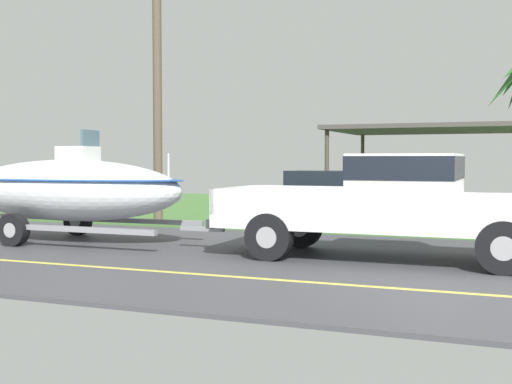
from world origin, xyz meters
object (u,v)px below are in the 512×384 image
at_px(parked_sedan_far, 339,195).
at_px(carport_awning, 430,131).
at_px(pickup_truck_towing, 405,200).
at_px(boat_on_trailer, 67,189).
at_px(utility_pole, 157,82).

bearing_deg(parked_sedan_far, carport_awning, 66.47).
bearing_deg(pickup_truck_towing, boat_on_trailer, -180.00).
bearing_deg(boat_on_trailer, pickup_truck_towing, 0.00).
height_order(boat_on_trailer, utility_pole, utility_pole).
distance_m(pickup_truck_towing, utility_pole, 8.86).
height_order(pickup_truck_towing, carport_awning, carport_awning).
bearing_deg(carport_awning, pickup_truck_towing, -84.84).
bearing_deg(utility_pole, parked_sedan_far, 37.17).
relative_size(parked_sedan_far, utility_pole, 0.62).
relative_size(pickup_truck_towing, parked_sedan_far, 1.29).
bearing_deg(boat_on_trailer, carport_awning, 64.10).
bearing_deg(pickup_truck_towing, carport_awning, 95.16).
bearing_deg(parked_sedan_far, pickup_truck_towing, -67.55).
xyz_separation_m(pickup_truck_towing, parked_sedan_far, (-3.07, 7.44, -0.34)).
bearing_deg(carport_awning, parked_sedan_far, -113.53).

